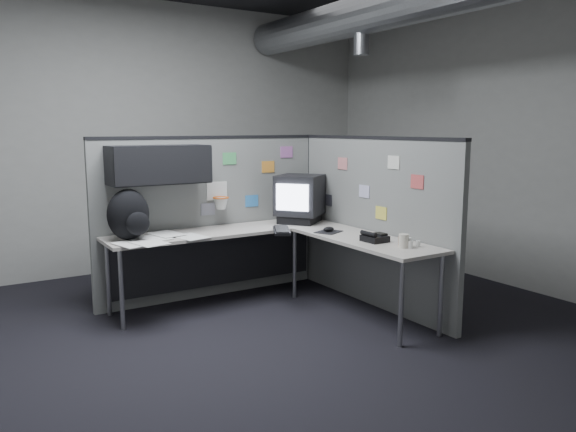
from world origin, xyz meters
TOP-DOWN VIEW (x-y plane):
  - room at (0.56, 0.00)m, footprint 5.62×5.62m
  - partition_back at (-0.25, 1.23)m, footprint 2.44×0.42m
  - partition_right at (1.10, 0.22)m, footprint 0.07×2.23m
  - desk at (0.15, 0.70)m, footprint 2.31×2.11m
  - monitor at (0.75, 0.96)m, footprint 0.61×0.61m
  - keyboard at (0.30, 0.58)m, footprint 0.32×0.43m
  - mouse at (0.68, 0.34)m, footprint 0.30×0.27m
  - phone at (0.75, -0.23)m, footprint 0.19×0.20m
  - bottles at (0.85, -0.54)m, footprint 0.15×0.16m
  - cup at (0.79, -0.55)m, footprint 0.10×0.10m
  - papers at (-0.81, 0.84)m, footprint 0.85×0.69m
  - backpack at (-1.03, 0.96)m, footprint 0.39×0.36m

SIDE VIEW (x-z plane):
  - desk at x=0.15m, z-range 0.25..0.98m
  - papers at x=-0.81m, z-range 0.73..0.75m
  - keyboard at x=0.30m, z-range 0.73..0.77m
  - mouse at x=0.68m, z-range 0.72..0.77m
  - phone at x=0.75m, z-range 0.72..0.81m
  - bottles at x=0.85m, z-range 0.72..0.81m
  - cup at x=0.79m, z-range 0.73..0.84m
  - partition_right at x=1.10m, z-range 0.00..1.63m
  - backpack at x=-1.03m, z-range 0.72..1.18m
  - monitor at x=0.75m, z-range 0.74..1.23m
  - partition_back at x=-0.25m, z-range 0.18..1.81m
  - room at x=0.56m, z-range 0.49..3.71m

